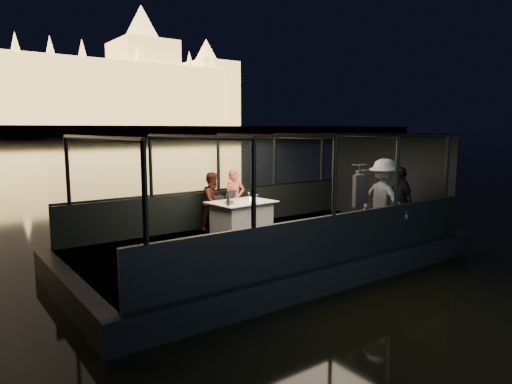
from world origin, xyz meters
TOP-DOWN VIEW (x-y plane):
  - boat_hull at (0.00, 0.00)m, footprint 8.60×4.40m
  - boat_deck at (0.00, 0.00)m, footprint 8.00×4.00m
  - gunwale_port at (0.00, 2.00)m, footprint 8.00×0.08m
  - gunwale_starboard at (0.00, -2.00)m, footprint 8.00×0.08m
  - cabin_glass_port at (0.00, 2.00)m, footprint 8.00×0.02m
  - cabin_glass_starboard at (0.00, -2.00)m, footprint 8.00×0.02m
  - cabin_roof_glass at (0.00, 0.00)m, footprint 8.00×4.00m
  - end_wall_fore at (-4.00, 0.00)m, footprint 0.02×4.00m
  - end_wall_aft at (4.00, 0.00)m, footprint 0.02×4.00m
  - canopy_ribs at (0.00, 0.00)m, footprint 8.00×4.00m
  - dining_table_central at (-0.02, 0.94)m, footprint 1.53×1.17m
  - chair_port_left at (-0.24, 1.42)m, footprint 0.47×0.47m
  - chair_port_right at (0.19, 1.39)m, footprint 0.52×0.52m
  - coat_stand at (1.50, -1.28)m, footprint 0.59×0.53m
  - person_woman_coral at (0.26, 1.66)m, footprint 0.58×0.45m
  - person_man_maroon at (-0.36, 1.66)m, footprint 0.82×0.73m
  - passenger_stripe at (2.09, -1.48)m, footprint 0.69×1.19m
  - passenger_dark at (3.11, -1.14)m, footprint 0.71×1.00m
  - wine_bottle at (-0.60, 0.61)m, footprint 0.08×0.08m
  - bread_basket at (-0.44, 0.82)m, footprint 0.25×0.25m
  - amber_candle at (0.17, 0.86)m, footprint 0.07×0.07m
  - plate_near at (0.31, 0.69)m, footprint 0.33×0.33m
  - plate_far at (-0.40, 0.95)m, footprint 0.29×0.29m
  - wine_glass_white at (-0.37, 0.68)m, footprint 0.07×0.07m
  - wine_glass_red at (0.25, 1.04)m, footprint 0.08×0.08m
  - wine_glass_empty at (0.12, 0.53)m, footprint 0.09×0.09m

SIDE VIEW (x-z plane):
  - boat_hull at x=0.00m, z-range -0.50..0.50m
  - boat_deck at x=0.00m, z-range 0.46..0.50m
  - dining_table_central at x=-0.02m, z-range 0.50..1.27m
  - gunwale_port at x=0.00m, z-range 0.50..1.40m
  - gunwale_starboard at x=0.00m, z-range 0.50..1.40m
  - chair_port_left at x=-0.24m, z-range 0.54..1.36m
  - chair_port_right at x=0.19m, z-range 0.48..1.42m
  - person_woman_coral at x=0.26m, z-range 0.53..1.97m
  - person_man_maroon at x=-0.36m, z-range 0.54..1.96m
  - plate_near at x=0.31m, z-range 1.27..1.28m
  - plate_far at x=-0.40m, z-range 1.27..1.28m
  - bread_basket at x=-0.44m, z-range 1.27..1.34m
  - amber_candle at x=0.17m, z-range 1.26..1.35m
  - passenger_stripe at x=2.09m, z-range 0.44..2.26m
  - passenger_dark at x=3.11m, z-range 0.56..2.14m
  - wine_glass_white at x=-0.37m, z-range 1.27..1.45m
  - wine_glass_red at x=0.25m, z-range 1.27..1.45m
  - wine_glass_empty at x=0.12m, z-range 1.26..1.46m
  - coat_stand at x=1.50m, z-range 0.53..2.27m
  - wine_bottle at x=-0.60m, z-range 1.26..1.57m
  - end_wall_fore at x=-4.00m, z-range 0.50..2.80m
  - end_wall_aft at x=4.00m, z-range 0.50..2.80m
  - canopy_ribs at x=0.00m, z-range 0.50..2.80m
  - cabin_glass_port at x=0.00m, z-range 1.40..2.80m
  - cabin_glass_starboard at x=0.00m, z-range 1.40..2.80m
  - cabin_roof_glass at x=0.00m, z-range 2.79..2.81m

